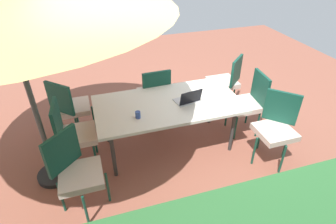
{
  "coord_description": "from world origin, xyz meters",
  "views": [
    {
      "loc": [
        0.96,
        3.05,
        2.71
      ],
      "look_at": [
        0.0,
        0.0,
        0.6
      ],
      "focal_mm": 29.61,
      "sensor_mm": 36.0,
      "label": 1
    }
  ],
  "objects": [
    {
      "name": "chair_east",
      "position": [
        1.28,
        0.0,
        0.55
      ],
      "size": [
        0.47,
        0.46,
        0.98
      ],
      "rotation": [
        0.0,
        0.0,
        4.64
      ],
      "color": "beige",
      "rests_on": "ground_plane"
    },
    {
      "name": "chair_south",
      "position": [
        0.02,
        -0.66,
        0.55
      ],
      "size": [
        0.46,
        0.47,
        0.98
      ],
      "rotation": [
        0.0,
        0.0,
        0.03
      ],
      "color": "beige",
      "rests_on": "ground_plane"
    },
    {
      "name": "chair_southeast",
      "position": [
        1.3,
        -0.66,
        0.55
      ],
      "size": [
        0.59,
        0.59,
        0.98
      ],
      "rotation": [
        0.0,
        0.0,
        5.51
      ],
      "color": "beige",
      "rests_on": "ground_plane"
    },
    {
      "name": "chair_northwest",
      "position": [
        -1.29,
        0.67,
        0.55
      ],
      "size": [
        0.59,
        0.59,
        0.98
      ],
      "rotation": [
        0.0,
        0.0,
        2.36
      ],
      "color": "beige",
      "rests_on": "ground_plane"
    },
    {
      "name": "chair_southwest",
      "position": [
        -1.28,
        -0.72,
        0.55
      ],
      "size": [
        0.59,
        0.59,
        0.98
      ],
      "rotation": [
        0.0,
        0.0,
        0.74
      ],
      "color": "beige",
      "rests_on": "ground_plane"
    },
    {
      "name": "dining_table",
      "position": [
        0.0,
        0.0,
        0.7
      ],
      "size": [
        1.97,
        1.03,
        0.75
      ],
      "color": "silver",
      "rests_on": "ground_plane"
    },
    {
      "name": "chair_northeast",
      "position": [
        1.26,
        0.71,
        0.55
      ],
      "size": [
        0.59,
        0.59,
        0.98
      ],
      "rotation": [
        0.0,
        0.0,
        3.9
      ],
      "color": "beige",
      "rests_on": "ground_plane"
    },
    {
      "name": "ground_plane",
      "position": [
        0.0,
        0.0,
        -0.01
      ],
      "size": [
        10.0,
        10.0,
        0.02
      ],
      "primitive_type": "cube",
      "color": "#935442"
    },
    {
      "name": "chair_west",
      "position": [
        -1.28,
        0.01,
        0.55
      ],
      "size": [
        0.48,
        0.47,
        0.98
      ],
      "rotation": [
        0.0,
        0.0,
        1.47
      ],
      "color": "beige",
      "rests_on": "ground_plane"
    },
    {
      "name": "cup",
      "position": [
        0.46,
        0.23,
        0.8
      ],
      "size": [
        0.06,
        0.06,
        0.09
      ],
      "primitive_type": "cylinder",
      "color": "#334C99",
      "rests_on": "dining_table"
    },
    {
      "name": "laptop",
      "position": [
        -0.26,
        0.07,
        0.8
      ],
      "size": [
        0.36,
        0.3,
        0.21
      ],
      "rotation": [
        0.0,
        0.0,
        0.17
      ],
      "color": "#B7B7BC",
      "rests_on": "dining_table"
    }
  ]
}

